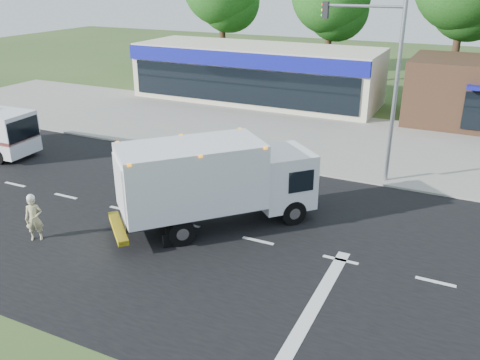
{
  "coord_description": "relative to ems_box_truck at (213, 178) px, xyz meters",
  "views": [
    {
      "loc": [
        6.34,
        -14.63,
        8.85
      ],
      "look_at": [
        -1.28,
        1.17,
        1.7
      ],
      "focal_mm": 38.0,
      "sensor_mm": 36.0,
      "label": 1
    }
  ],
  "objects": [
    {
      "name": "emergency_worker",
      "position": [
        -5.21,
        -3.72,
        -1.05
      ],
      "size": [
        0.72,
        0.67,
        1.76
      ],
      "rotation": [
        0.0,
        0.0,
        0.62
      ],
      "color": "tan",
      "rests_on": "ground"
    },
    {
      "name": "parking_apron",
      "position": [
        1.99,
        13.6,
        -1.91
      ],
      "size": [
        60.0,
        9.0,
        0.02
      ],
      "primitive_type": "cube",
      "color": "gray",
      "rests_on": "ground"
    },
    {
      "name": "ems_box_truck",
      "position": [
        0.0,
        0.0,
        0.0
      ],
      "size": [
        6.82,
        7.06,
        3.33
      ],
      "rotation": [
        0.0,
        0.0,
        0.82
      ],
      "color": "black",
      "rests_on": "ground"
    },
    {
      "name": "sidewalk",
      "position": [
        1.99,
        7.8,
        -1.86
      ],
      "size": [
        60.0,
        2.4,
        0.12
      ],
      "primitive_type": "cube",
      "color": "gray",
      "rests_on": "ground"
    },
    {
      "name": "road_asphalt",
      "position": [
        1.99,
        -0.4,
        -1.92
      ],
      "size": [
        60.0,
        14.0,
        0.02
      ],
      "primitive_type": "cube",
      "color": "black",
      "rests_on": "ground"
    },
    {
      "name": "lane_markings",
      "position": [
        3.34,
        -1.75,
        -1.9
      ],
      "size": [
        55.2,
        7.0,
        0.01
      ],
      "color": "silver",
      "rests_on": "road_asphalt"
    },
    {
      "name": "ground",
      "position": [
        1.99,
        -0.4,
        -1.92
      ],
      "size": [
        120.0,
        120.0,
        0.0
      ],
      "primitive_type": "plane",
      "color": "#385123",
      "rests_on": "ground"
    },
    {
      "name": "retail_strip_mall",
      "position": [
        -7.01,
        19.53,
        0.09
      ],
      "size": [
        18.0,
        6.2,
        4.0
      ],
      "color": "beige",
      "rests_on": "ground"
    },
    {
      "name": "traffic_signal_pole",
      "position": [
        4.34,
        7.2,
        3.0
      ],
      "size": [
        3.51,
        0.25,
        8.0
      ],
      "color": "gray",
      "rests_on": "ground"
    }
  ]
}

